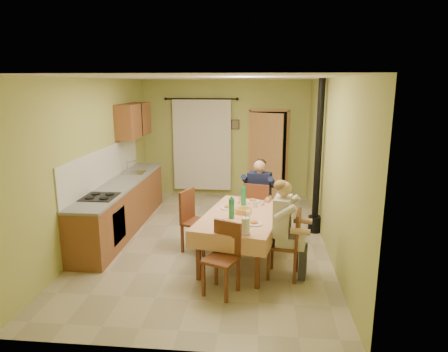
# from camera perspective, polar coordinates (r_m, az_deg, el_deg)

# --- Properties ---
(floor) EXTENTS (4.00, 6.00, 0.01)m
(floor) POSITION_cam_1_polar(r_m,az_deg,el_deg) (7.16, -2.09, -9.14)
(floor) COLOR tan
(floor) RESTS_ON ground
(room_shell) EXTENTS (4.04, 6.04, 2.82)m
(room_shell) POSITION_cam_1_polar(r_m,az_deg,el_deg) (6.69, -2.22, 5.45)
(room_shell) COLOR tan
(room_shell) RESTS_ON ground
(kitchen_run) EXTENTS (0.64, 3.64, 1.56)m
(kitchen_run) POSITION_cam_1_polar(r_m,az_deg,el_deg) (7.76, -14.35, -4.00)
(kitchen_run) COLOR brown
(kitchen_run) RESTS_ON ground
(upper_cabinets) EXTENTS (0.35, 1.40, 0.70)m
(upper_cabinets) POSITION_cam_1_polar(r_m,az_deg,el_deg) (8.73, -12.76, 7.80)
(upper_cabinets) COLOR brown
(upper_cabinets) RESTS_ON room_shell
(curtain) EXTENTS (1.70, 0.07, 2.22)m
(curtain) POSITION_cam_1_polar(r_m,az_deg,el_deg) (9.69, -3.16, 4.50)
(curtain) COLOR black
(curtain) RESTS_ON ground
(doorway) EXTENTS (0.96, 0.42, 2.15)m
(doorway) POSITION_cam_1_polar(r_m,az_deg,el_deg) (9.60, 6.21, 3.09)
(doorway) COLOR black
(doorway) RESTS_ON ground
(dining_table) EXTENTS (1.47, 2.05, 0.76)m
(dining_table) POSITION_cam_1_polar(r_m,az_deg,el_deg) (6.26, 2.62, -8.76)
(dining_table) COLOR #E09F79
(dining_table) RESTS_ON ground
(tableware) EXTENTS (0.68, 1.69, 0.33)m
(tableware) POSITION_cam_1_polar(r_m,az_deg,el_deg) (6.01, 2.53, -5.17)
(tableware) COLOR white
(tableware) RESTS_ON dining_table
(chair_far) EXTENTS (0.55, 0.55, 1.02)m
(chair_far) POSITION_cam_1_polar(r_m,az_deg,el_deg) (7.24, 4.89, -6.44)
(chair_far) COLOR brown
(chair_far) RESTS_ON ground
(chair_near) EXTENTS (0.52, 0.52, 0.95)m
(chair_near) POSITION_cam_1_polar(r_m,az_deg,el_deg) (5.38, -0.34, -13.65)
(chair_near) COLOR brown
(chair_near) RESTS_ON ground
(chair_right) EXTENTS (0.49, 0.49, 0.99)m
(chair_right) POSITION_cam_1_polar(r_m,az_deg,el_deg) (5.87, 8.59, -11.40)
(chair_right) COLOR brown
(chair_right) RESTS_ON ground
(chair_left) EXTENTS (0.57, 0.57, 1.01)m
(chair_left) POSITION_cam_1_polar(r_m,az_deg,el_deg) (6.68, -3.80, -8.14)
(chair_left) COLOR brown
(chair_left) RESTS_ON ground
(man_far) EXTENTS (0.63, 0.55, 1.39)m
(man_far) POSITION_cam_1_polar(r_m,az_deg,el_deg) (7.08, 5.02, -1.92)
(man_far) COLOR #141938
(man_far) RESTS_ON chair_far
(man_right) EXTENTS (0.52, 0.62, 1.39)m
(man_right) POSITION_cam_1_polar(r_m,az_deg,el_deg) (5.65, 8.65, -5.95)
(man_right) COLOR beige
(man_right) RESTS_ON chair_right
(stove_flue) EXTENTS (0.24, 0.24, 2.80)m
(stove_flue) POSITION_cam_1_polar(r_m,az_deg,el_deg) (7.44, 13.13, -0.34)
(stove_flue) COLOR black
(stove_flue) RESTS_ON ground
(picture_back) EXTENTS (0.19, 0.03, 0.23)m
(picture_back) POSITION_cam_1_polar(r_m,az_deg,el_deg) (9.61, 1.62, 7.38)
(picture_back) COLOR black
(picture_back) RESTS_ON room_shell
(picture_right) EXTENTS (0.03, 0.31, 0.21)m
(picture_right) POSITION_cam_1_polar(r_m,az_deg,el_deg) (7.89, 13.39, 6.50)
(picture_right) COLOR brown
(picture_right) RESTS_ON room_shell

